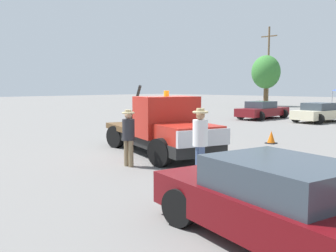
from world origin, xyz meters
The scene contains 10 objects.
ground_plane centered at (0.00, 0.00, 0.00)m, with size 160.00×160.00×0.00m, color slate.
tow_truck centered at (0.35, -0.12, 0.91)m, with size 6.45×3.81×2.51m.
foreground_car centered at (7.24, -4.36, 0.65)m, with size 5.43×3.05×1.34m.
person_near_truck centered at (3.48, -1.89, 1.11)m, with size 0.42×0.42×1.88m.
person_at_hood centered at (0.94, -2.21, 1.03)m, with size 0.39×0.39×1.75m.
parked_car_maroon centered at (-4.76, 15.87, 0.65)m, with size 2.54×4.90×1.34m.
parked_car_cream centered at (-0.58, 16.32, 0.65)m, with size 2.85×4.74×1.34m.
tree_center centered at (-13.74, 32.38, 4.20)m, with size 3.51×3.51×6.26m.
traffic_cone centered at (1.83, 5.05, 0.25)m, with size 0.40×0.40×0.55m.
utility_pole centered at (-14.69, 34.65, 5.29)m, with size 2.20×0.24×10.06m.
Camera 1 is at (9.64, -9.57, 2.45)m, focal length 40.00 mm.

